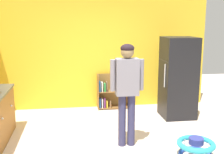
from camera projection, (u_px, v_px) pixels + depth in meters
ground_plane at (117, 145)px, 4.96m from camera, size 12.00×12.00×0.00m
back_wall at (102, 53)px, 6.96m from camera, size 5.20×0.06×2.70m
refrigerator at (178, 78)px, 6.29m from camera, size 0.73×0.68×1.78m
bookshelf at (111, 93)px, 7.00m from camera, size 0.80×0.28×0.85m
standing_person at (127, 85)px, 4.77m from camera, size 0.57×0.23×1.76m
baby_walker at (196, 147)px, 4.52m from camera, size 0.60×0.60×0.32m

